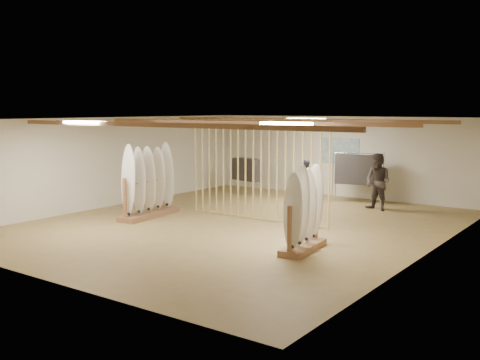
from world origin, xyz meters
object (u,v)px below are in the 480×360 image
Objects in this scene: clothing_rack_a at (246,170)px; rack_right at (303,223)px; clothing_rack_b at (358,170)px; shopper_a at (306,181)px; rack_left at (149,193)px; shopper_b at (378,178)px.

rack_right is at bearing -32.04° from clothing_rack_a.
clothing_rack_b is 0.96× the size of shopper_a.
rack_left is 1.31× the size of clothing_rack_b.
shopper_b is (5.06, -0.26, 0.09)m from clothing_rack_a.
shopper_b is (-0.57, 5.57, 0.36)m from rack_right.
shopper_b is at bearing 89.30° from rack_right.
rack_right is at bearing -67.73° from shopper_b.
clothing_rack_b is (-1.64, 6.51, 0.47)m from rack_right.
clothing_rack_b is 1.42m from shopper_b.
clothing_rack_a is 4.06m from clothing_rack_b.
shopper_a is at bearing -132.04° from shopper_b.
rack_right is 1.33× the size of clothing_rack_a.
clothing_rack_a is at bearing 175.75° from clothing_rack_b.
rack_left is at bearing -137.42° from clothing_rack_b.
clothing_rack_a is 3.51m from shopper_a.
rack_left is 4.76m from shopper_a.
clothing_rack_a is at bearing 127.41° from rack_right.
shopper_b is at bearing 37.86° from rack_left.
rack_left is 6.90m from clothing_rack_b.
shopper_b reaches higher than clothing_rack_a.
rack_left is at bearing 165.32° from rack_right.
rack_left reaches higher than shopper_b.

